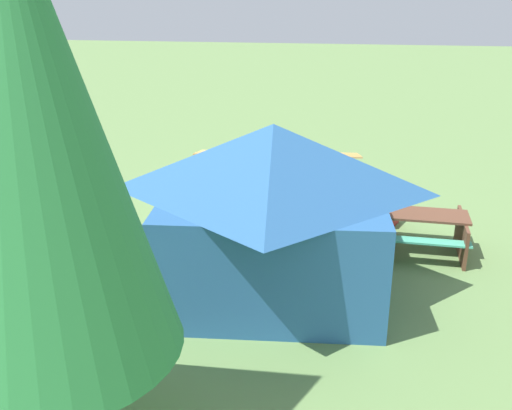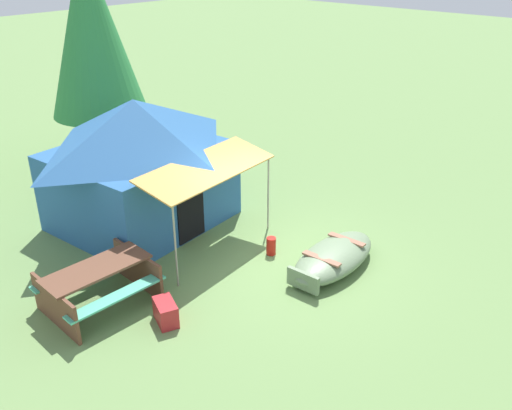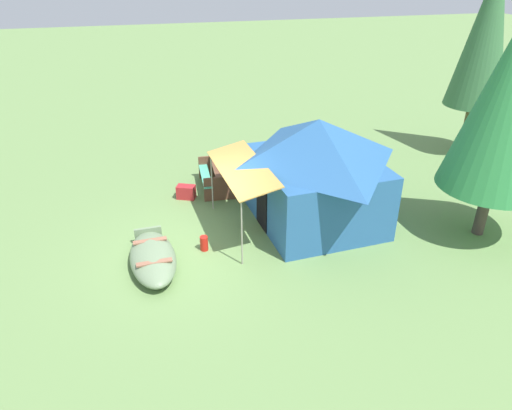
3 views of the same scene
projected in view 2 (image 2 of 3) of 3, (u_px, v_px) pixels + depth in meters
The scene contains 7 objects.
ground_plane at pixel (277, 259), 10.99m from camera, with size 80.00×80.00×0.00m, color #66894C.
beached_rowboat at pixel (333, 257), 10.59m from camera, with size 2.35×1.15×0.46m.
canvas_cabin_tent at pixel (139, 161), 11.83m from camera, with size 3.85×4.34×2.80m.
picnic_table at pixel (98, 281), 9.42m from camera, with size 1.88×1.50×0.77m.
cooler_box at pixel (166, 312), 9.11m from camera, with size 0.52×0.30×0.40m, color #AF2428.
fuel_can at pixel (271, 246), 11.09m from camera, with size 0.19×0.19×0.37m, color red.
pine_tree_back_left at pixel (92, 31), 14.35m from camera, with size 2.58×2.58×5.80m.
Camera 2 is at (-7.31, -5.93, 5.80)m, focal length 38.62 mm.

